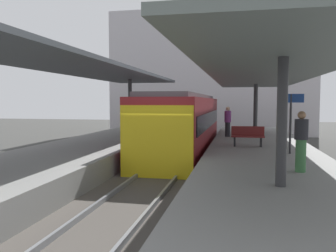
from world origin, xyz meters
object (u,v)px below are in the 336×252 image
object	(u,v)px
platform_sign	(291,110)
commuter_train	(184,124)
passenger_near_bench	(228,121)
passenger_mid_platform	(301,141)
platform_bench	(248,136)

from	to	relation	value
platform_sign	commuter_train	bearing A→B (deg)	134.87
platform_sign	passenger_near_bench	bearing A→B (deg)	112.75
platform_sign	passenger_mid_platform	size ratio (longest dim) A/B	1.32
commuter_train	platform_sign	bearing A→B (deg)	-45.13
commuter_train	platform_bench	size ratio (longest dim) A/B	9.01
passenger_near_bench	commuter_train	bearing A→B (deg)	-153.60
platform_sign	passenger_near_bench	world-z (taller)	platform_sign
platform_bench	platform_sign	xyz separation A→B (m)	(1.48, -1.87, 1.16)
platform_sign	passenger_mid_platform	bearing A→B (deg)	-93.25
platform_bench	passenger_near_bench	distance (m)	4.13
commuter_train	platform_bench	bearing A→B (deg)	-41.52
commuter_train	passenger_near_bench	xyz separation A→B (m)	(2.26, 1.12, 0.12)
platform_bench	passenger_mid_platform	xyz separation A→B (m)	(1.28, -5.33, 0.40)
passenger_mid_platform	commuter_train	bearing A→B (deg)	118.88
commuter_train	platform_bench	distance (m)	4.33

